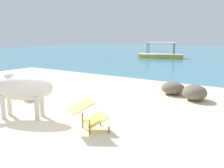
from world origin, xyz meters
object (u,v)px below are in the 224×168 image
(bottle, at_px, (24,82))
(deck_chair_near, at_px, (88,114))
(low_bench_table, at_px, (25,87))
(boat_yellow, at_px, (161,55))
(cow, at_px, (19,88))

(bottle, distance_m, deck_chair_near, 3.72)
(low_bench_table, distance_m, bottle, 0.21)
(deck_chair_near, relative_size, boat_yellow, 0.24)
(cow, height_order, bottle, cow)
(low_bench_table, distance_m, boat_yellow, 16.05)
(cow, distance_m, low_bench_table, 2.16)
(cow, xyz_separation_m, low_bench_table, (-1.61, 1.39, -0.40))
(cow, relative_size, boat_yellow, 0.50)
(cow, height_order, boat_yellow, boat_yellow)
(bottle, xyz_separation_m, deck_chair_near, (3.54, -1.13, -0.13))
(low_bench_table, height_order, boat_yellow, boat_yellow)
(low_bench_table, height_order, bottle, bottle)
(cow, relative_size, low_bench_table, 2.24)
(bottle, bearing_deg, deck_chair_near, -17.71)
(low_bench_table, xyz_separation_m, boat_yellow, (-2.71, 15.82, -0.08))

